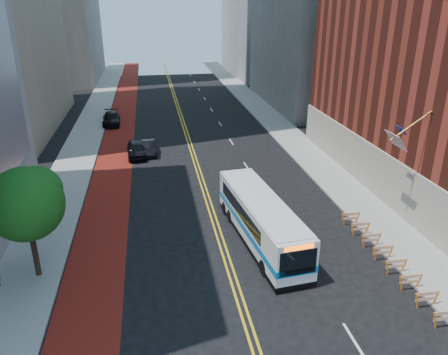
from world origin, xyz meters
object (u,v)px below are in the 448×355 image
object	(u,v)px
street_tree	(26,201)
car_b	(149,148)
transit_bus	(260,219)
car_a	(136,149)
car_c	(111,119)

from	to	relation	value
street_tree	car_b	size ratio (longest dim) A/B	1.61
transit_bus	car_b	distance (m)	20.84
street_tree	car_a	distance (m)	21.72
car_b	transit_bus	bearing A→B (deg)	-73.09
transit_bus	car_b	world-z (taller)	transit_bus
transit_bus	car_b	bearing A→B (deg)	104.10
transit_bus	car_b	xyz separation A→B (m)	(-7.22, 19.52, -0.97)
street_tree	car_a	bearing A→B (deg)	75.44
street_tree	car_b	distance (m)	22.72
car_b	car_c	world-z (taller)	car_c
car_a	car_c	distance (m)	13.86
street_tree	transit_bus	size ratio (longest dim) A/B	0.57
car_a	transit_bus	bearing A→B (deg)	-69.32
street_tree	transit_bus	distance (m)	14.34
car_c	street_tree	bearing A→B (deg)	-95.58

